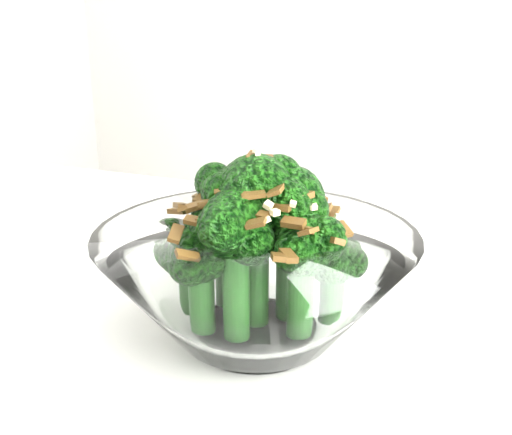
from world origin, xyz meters
The scene contains 2 objects.
table centered at (-0.01, 0.01, 0.68)m, with size 1.31×0.98×0.75m.
broccoli_dish centered at (0.23, 0.07, 0.81)m, with size 0.23×0.23×0.14m.
Camera 1 is at (0.43, -0.25, 0.98)m, focal length 40.00 mm.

